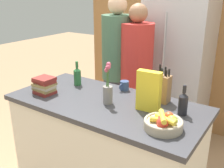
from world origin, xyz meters
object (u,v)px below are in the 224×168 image
(book_stack, at_px, (44,85))
(fruit_bowl, at_px, (164,123))
(bottle_oil, at_px, (77,76))
(person_at_sink, at_px, (117,66))
(knife_block, at_px, (163,88))
(flower_vase, at_px, (108,89))
(refrigerator, at_px, (177,64))
(coffee_mug, at_px, (124,86))
(cereal_box, at_px, (149,91))
(bottle_vinegar, at_px, (183,103))
(person_in_blue, at_px, (136,73))

(book_stack, bearing_deg, fruit_bowl, 0.05)
(bottle_oil, relative_size, person_at_sink, 0.13)
(knife_block, xyz_separation_m, flower_vase, (-0.34, -0.27, 0.00))
(knife_block, relative_size, flower_vase, 0.90)
(refrigerator, distance_m, person_at_sink, 0.74)
(coffee_mug, relative_size, bottle_oil, 0.50)
(fruit_bowl, height_order, cereal_box, cereal_box)
(bottle_oil, height_order, person_at_sink, person_at_sink)
(coffee_mug, distance_m, bottle_vinegar, 0.62)
(coffee_mug, relative_size, bottle_vinegar, 0.50)
(bottle_vinegar, height_order, person_at_sink, person_at_sink)
(fruit_bowl, distance_m, book_stack, 1.10)
(refrigerator, relative_size, person_in_blue, 1.14)
(fruit_bowl, distance_m, flower_vase, 0.55)
(cereal_box, relative_size, person_at_sink, 0.18)
(flower_vase, distance_m, person_at_sink, 0.93)
(knife_block, xyz_separation_m, coffee_mug, (-0.39, 0.05, -0.07))
(book_stack, distance_m, person_in_blue, 1.02)
(person_at_sink, bearing_deg, cereal_box, -32.36)
(refrigerator, xyz_separation_m, coffee_mug, (-0.09, -1.06, 0.03))
(book_stack, distance_m, person_at_sink, 0.96)
(knife_block, height_order, book_stack, knife_block)
(coffee_mug, distance_m, book_stack, 0.69)
(knife_block, distance_m, bottle_oil, 0.83)
(fruit_bowl, height_order, flower_vase, flower_vase)
(coffee_mug, height_order, person_at_sink, person_at_sink)
(cereal_box, relative_size, book_stack, 1.55)
(book_stack, bearing_deg, coffee_mug, 40.38)
(bottle_oil, xyz_separation_m, person_in_blue, (0.28, 0.62, -0.09))
(fruit_bowl, xyz_separation_m, book_stack, (-1.10, -0.00, 0.03))
(person_in_blue, bearing_deg, knife_block, -50.91)
(knife_block, xyz_separation_m, bottle_vinegar, (0.21, -0.13, -0.03))
(book_stack, bearing_deg, cereal_box, 12.23)
(flower_vase, bearing_deg, cereal_box, 11.00)
(coffee_mug, xyz_separation_m, person_in_blue, (-0.15, 0.49, -0.04))
(refrigerator, height_order, cereal_box, refrigerator)
(coffee_mug, xyz_separation_m, bottle_oil, (-0.44, -0.13, 0.05))
(coffee_mug, height_order, bottle_oil, bottle_oil)
(fruit_bowl, height_order, coffee_mug, fruit_bowl)
(refrigerator, distance_m, cereal_box, 1.35)
(fruit_bowl, bearing_deg, person_at_sink, 135.82)
(cereal_box, height_order, coffee_mug, cereal_box)
(fruit_bowl, height_order, bottle_oil, bottle_oil)
(coffee_mug, distance_m, person_at_sink, 0.64)
(refrigerator, bearing_deg, person_at_sink, -130.98)
(knife_block, distance_m, coffee_mug, 0.39)
(bottle_vinegar, bearing_deg, knife_block, 148.76)
(knife_block, height_order, person_in_blue, person_in_blue)
(fruit_bowl, bearing_deg, cereal_box, 137.49)
(knife_block, relative_size, cereal_box, 0.99)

